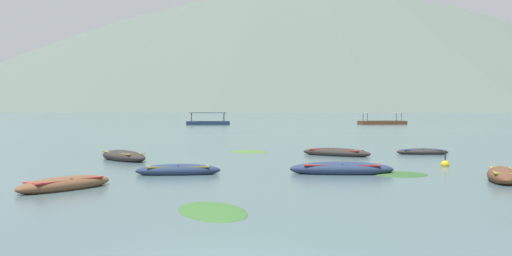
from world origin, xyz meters
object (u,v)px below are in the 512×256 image
object	(u,v)px
rowboat_1	(341,169)
rowboat_6	(336,153)
ferry_2	(208,123)
rowboat_4	(503,175)
rowboat_3	(123,156)
mooring_buoy	(445,164)
rowboat_10	(422,152)
rowboat_2	(178,170)
rowboat_8	(65,184)
ferry_0	(382,122)

from	to	relation	value
rowboat_1	rowboat_6	distance (m)	10.25
ferry_2	rowboat_4	bearing A→B (deg)	-79.81
rowboat_3	rowboat_1	bearing A→B (deg)	-34.30
rowboat_1	rowboat_6	size ratio (longest dim) A/B	1.06
rowboat_6	mooring_buoy	xyz separation A→B (m)	(4.20, -6.87, -0.09)
rowboat_3	rowboat_10	xyz separation A→B (m)	(17.83, 3.86, -0.07)
rowboat_10	mooring_buoy	distance (m)	8.04
rowboat_1	rowboat_2	distance (m)	7.00
rowboat_3	rowboat_8	bearing A→B (deg)	-88.62
rowboat_8	ferry_0	world-z (taller)	ferry_0
rowboat_1	ferry_0	xyz separation A→B (m)	(23.75, 88.55, 0.24)
rowboat_3	mooring_buoy	bearing A→B (deg)	-13.86
ferry_0	mooring_buoy	world-z (taller)	ferry_0
rowboat_2	rowboat_4	size ratio (longest dim) A/B	0.95
rowboat_6	rowboat_8	xyz separation A→B (m)	(-11.94, -14.78, -0.01)
rowboat_1	ferry_2	bearing A→B (deg)	96.67
rowboat_4	rowboat_8	size ratio (longest dim) A/B	1.06
rowboat_2	ferry_2	size ratio (longest dim) A/B	0.45
mooring_buoy	rowboat_2	bearing A→B (deg)	-165.38
rowboat_3	rowboat_4	size ratio (longest dim) A/B	1.09
rowboat_1	rowboat_10	distance (m)	13.25
rowboat_3	rowboat_8	xyz separation A→B (m)	(0.29, -11.97, -0.04)
rowboat_3	mooring_buoy	world-z (taller)	mooring_buoy
rowboat_1	ferry_2	world-z (taller)	ferry_2
rowboat_10	ferry_2	bearing A→B (deg)	102.96
rowboat_1	rowboat_10	world-z (taller)	rowboat_1
rowboat_2	ferry_2	world-z (taller)	ferry_2
rowboat_4	ferry_0	world-z (taller)	ferry_0
rowboat_1	rowboat_10	size ratio (longest dim) A/B	1.39
rowboat_4	rowboat_8	bearing A→B (deg)	-173.03
rowboat_4	rowboat_3	bearing A→B (deg)	148.96
rowboat_6	rowboat_10	xyz separation A→B (m)	(5.60, 1.05, -0.04)
rowboat_4	ferry_2	world-z (taller)	ferry_2
rowboat_2	rowboat_1	bearing A→B (deg)	0.30
rowboat_4	rowboat_6	world-z (taller)	rowboat_4
rowboat_8	rowboat_10	size ratio (longest dim) A/B	1.11
ferry_0	ferry_2	size ratio (longest dim) A/B	1.11
rowboat_3	ferry_0	bearing A→B (deg)	66.99
rowboat_10	ferry_0	size ratio (longest dim) A/B	0.36
rowboat_10	ferry_2	xyz separation A→B (m)	(-17.07, 74.19, 0.30)
rowboat_1	rowboat_4	distance (m)	6.41
rowboat_3	rowboat_4	xyz separation A→B (m)	(16.58, -9.98, -0.01)
rowboat_1	rowboat_2	xyz separation A→B (m)	(-7.00, -0.04, -0.03)
rowboat_6	ferry_2	bearing A→B (deg)	98.67
rowboat_2	rowboat_4	distance (m)	13.10
rowboat_2	rowboat_6	bearing A→B (deg)	50.16
rowboat_1	rowboat_4	bearing A→B (deg)	-24.43
rowboat_3	ferry_0	distance (m)	88.25
rowboat_2	rowboat_6	size ratio (longest dim) A/B	0.86
rowboat_1	mooring_buoy	xyz separation A→B (m)	(5.69, 3.28, -0.11)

